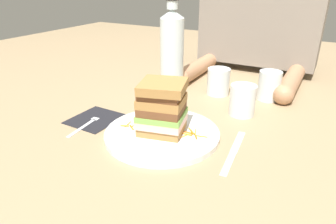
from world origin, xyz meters
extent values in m
plane|color=#9E8460|center=(0.00, 0.00, 0.00)|extent=(3.00, 3.00, 0.00)
cylinder|color=white|center=(-0.02, 0.01, 0.01)|extent=(0.28, 0.28, 0.01)
cube|color=#A87A42|center=(-0.02, 0.01, 0.02)|extent=(0.12, 0.11, 0.02)
cube|color=beige|center=(-0.02, 0.01, 0.04)|extent=(0.13, 0.12, 0.02)
cube|color=#7AB74C|center=(-0.02, 0.01, 0.06)|extent=(0.13, 0.12, 0.01)
cube|color=brown|center=(-0.02, 0.01, 0.08)|extent=(0.12, 0.11, 0.02)
cube|color=#A87A42|center=(-0.02, 0.01, 0.10)|extent=(0.12, 0.11, 0.02)
cube|color=brown|center=(-0.02, 0.01, 0.11)|extent=(0.11, 0.11, 0.02)
cube|color=#A87A42|center=(-0.01, 0.00, 0.13)|extent=(0.12, 0.12, 0.03)
cylinder|color=orange|center=(-0.11, -0.01, 0.02)|extent=(0.01, 0.03, 0.00)
cylinder|color=orange|center=(-0.09, 0.00, 0.02)|extent=(0.00, 0.02, 0.00)
cylinder|color=orange|center=(-0.08, 0.00, 0.02)|extent=(0.01, 0.02, 0.00)
cylinder|color=orange|center=(-0.09, -0.02, 0.02)|extent=(0.02, 0.02, 0.00)
cylinder|color=orange|center=(-0.11, -0.02, 0.02)|extent=(0.02, 0.01, 0.00)
cylinder|color=orange|center=(0.07, 0.02, 0.02)|extent=(0.02, 0.02, 0.00)
cylinder|color=orange|center=(0.04, 0.01, 0.02)|extent=(0.01, 0.03, 0.00)
cylinder|color=orange|center=(0.05, 0.03, 0.02)|extent=(0.03, 0.00, 0.00)
cylinder|color=orange|center=(0.05, 0.03, 0.02)|extent=(0.02, 0.02, 0.00)
cylinder|color=orange|center=(0.08, 0.03, 0.02)|extent=(0.03, 0.01, 0.00)
cylinder|color=orange|center=(0.05, 0.04, 0.02)|extent=(0.03, 0.02, 0.00)
cylinder|color=orange|center=(0.04, 0.02, 0.02)|extent=(0.03, 0.00, 0.00)
cylinder|color=orange|center=(0.06, 0.04, 0.02)|extent=(0.01, 0.03, 0.00)
cube|color=black|center=(-0.23, 0.00, 0.00)|extent=(0.13, 0.14, 0.00)
cube|color=silver|center=(-0.22, -0.06, 0.00)|extent=(0.02, 0.11, 0.00)
cube|color=silver|center=(-0.23, 0.00, 0.00)|extent=(0.02, 0.02, 0.00)
cylinder|color=silver|center=(-0.22, 0.03, 0.00)|extent=(0.01, 0.04, 0.00)
cylinder|color=silver|center=(-0.23, 0.03, 0.00)|extent=(0.01, 0.04, 0.00)
cylinder|color=silver|center=(-0.23, 0.03, 0.00)|extent=(0.01, 0.04, 0.00)
cylinder|color=silver|center=(-0.24, 0.03, 0.00)|extent=(0.01, 0.04, 0.00)
cube|color=silver|center=(0.17, -0.03, 0.00)|extent=(0.02, 0.10, 0.00)
cube|color=silver|center=(0.16, 0.07, 0.00)|extent=(0.03, 0.11, 0.00)
cylinder|color=white|center=(0.12, 0.23, 0.04)|extent=(0.07, 0.07, 0.09)
cylinder|color=orange|center=(0.12, 0.23, 0.04)|extent=(0.07, 0.07, 0.07)
cylinder|color=silver|center=(-0.16, 0.32, 0.12)|extent=(0.08, 0.08, 0.24)
cone|color=silver|center=(-0.16, 0.32, 0.25)|extent=(0.08, 0.08, 0.03)
cylinder|color=silver|center=(-0.16, 0.32, 0.28)|extent=(0.04, 0.04, 0.03)
cylinder|color=silver|center=(0.00, 0.35, 0.04)|extent=(0.07, 0.07, 0.09)
cylinder|color=silver|center=(0.16, 0.38, 0.05)|extent=(0.07, 0.07, 0.09)
cylinder|color=tan|center=(-0.15, 0.50, 0.03)|extent=(0.06, 0.27, 0.06)
cylinder|color=tan|center=(0.21, 0.50, 0.03)|extent=(0.06, 0.27, 0.06)
sphere|color=tan|center=(-0.15, 0.37, 0.03)|extent=(0.06, 0.06, 0.06)
sphere|color=tan|center=(0.21, 0.37, 0.03)|extent=(0.06, 0.06, 0.06)
cube|color=gray|center=(0.03, 0.71, 0.22)|extent=(0.47, 0.14, 0.39)
camera|label=1|loc=(0.32, -0.56, 0.36)|focal=32.30mm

